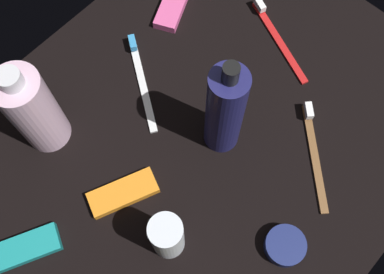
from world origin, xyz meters
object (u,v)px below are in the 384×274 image
bodywash_bottle (33,110)px  toothbrush_white (141,77)px  snack_bar_pink (173,5)px  toothbrush_brown (314,150)px  lotion_bottle (225,111)px  snack_bar_orange (123,193)px  snack_bar_teal (24,249)px  toothbrush_red (276,35)px  cream_tin_left (285,246)px  deodorant_stick (167,237)px

bodywash_bottle → toothbrush_white: bearing=-13.1°
snack_bar_pink → toothbrush_brown: bearing=-123.1°
lotion_bottle → bodywash_bottle: bearing=131.2°
bodywash_bottle → snack_bar_orange: size_ratio=1.78×
lotion_bottle → snack_bar_teal: (-32.71, 9.19, -8.90)cm
toothbrush_red → bodywash_bottle: bearing=158.3°
toothbrush_brown → toothbrush_white: size_ratio=0.88×
bodywash_bottle → toothbrush_brown: 42.91cm
snack_bar_teal → cream_tin_left: size_ratio=1.75×
toothbrush_white → cream_tin_left: 35.49cm
lotion_bottle → toothbrush_red: lotion_bottle is taller
lotion_bottle → cream_tin_left: (-6.82, -18.26, -8.60)cm
bodywash_bottle → snack_bar_orange: bodywash_bottle is taller
toothbrush_white → cream_tin_left: size_ratio=2.66×
cream_tin_left → snack_bar_teal: bearing=133.3°
bodywash_bottle → toothbrush_white: bodywash_bottle is taller
toothbrush_white → snack_bar_orange: 20.05cm
lotion_bottle → toothbrush_red: bearing=14.4°
lotion_bottle → cream_tin_left: 21.30cm
snack_bar_orange → snack_bar_teal: 16.20cm
snack_bar_orange → snack_bar_teal: bearing=-173.4°
lotion_bottle → bodywash_bottle: 27.56cm
toothbrush_red → cream_tin_left: (-27.44, -23.56, 0.45)cm
deodorant_stick → snack_bar_teal: (-14.93, 14.70, -4.52)cm
snack_bar_pink → snack_bar_teal: bearing=171.5°
snack_bar_teal → toothbrush_red: bearing=21.7°
deodorant_stick → snack_bar_pink: size_ratio=1.01×
snack_bar_orange → snack_bar_pink: (30.13, 18.27, 0.00)cm
snack_bar_orange → snack_bar_pink: size_ratio=1.00×
lotion_bottle → cream_tin_left: lotion_bottle is taller
snack_bar_pink → cream_tin_left: (-19.78, -41.12, 0.31)cm
toothbrush_red → snack_bar_orange: bearing=-178.9°
cream_tin_left → deodorant_stick: bearing=130.7°
toothbrush_red → snack_bar_pink: 19.15cm
snack_bar_orange → cream_tin_left: 25.09cm
toothbrush_white → snack_bar_pink: toothbrush_white is taller
deodorant_stick → toothbrush_brown: 27.14cm
cream_tin_left → bodywash_bottle: bearing=106.2°
cream_tin_left → toothbrush_red: bearing=40.7°
bodywash_bottle → cream_tin_left: bearing=-73.8°
toothbrush_brown → snack_bar_pink: bearing=82.1°
cream_tin_left → toothbrush_white: bearing=81.0°
snack_bar_teal → snack_bar_pink: size_ratio=1.00×
deodorant_stick → toothbrush_white: deodorant_stick is taller
toothbrush_red → toothbrush_brown: size_ratio=1.23×
toothbrush_brown → snack_bar_pink: (4.90, 35.24, 0.14)cm
lotion_bottle → snack_bar_orange: bearing=165.0°
deodorant_stick → snack_bar_orange: deodorant_stick is taller
lotion_bottle → bodywash_bottle: size_ratio=1.17×
toothbrush_brown → snack_bar_orange: 30.41cm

